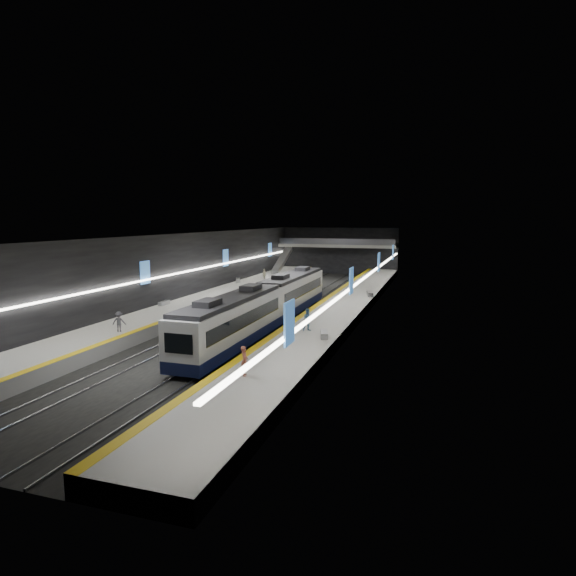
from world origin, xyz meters
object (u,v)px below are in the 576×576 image
(escalator, at_px, (282,260))
(passenger_right_a, at_px, (244,361))
(bench_left_near, at_px, (164,303))
(passenger_right_b, at_px, (308,320))
(bench_right_near, at_px, (324,334))
(bench_right_far, at_px, (370,294))
(bench_left_far, at_px, (238,280))
(passenger_left_a, at_px, (264,275))
(train, at_px, (267,303))
(passenger_left_b, at_px, (119,322))

(escalator, relative_size, passenger_right_a, 4.76)
(bench_left_near, distance_m, passenger_right_b, 17.92)
(bench_right_near, bearing_deg, bench_right_far, 73.30)
(bench_left_near, bearing_deg, passenger_right_a, -50.01)
(escalator, xyz_separation_m, bench_left_near, (-1.85, -31.84, -1.70))
(bench_left_far, bearing_deg, passenger_left_a, 11.24)
(train, xyz_separation_m, escalator, (-10.00, 34.10, 0.70))
(bench_left_near, height_order, passenger_left_b, passenger_left_b)
(train, bearing_deg, passenger_left_b, -135.10)
(passenger_right_a, distance_m, passenger_right_b, 11.36)
(bench_left_far, bearing_deg, bench_right_near, -79.08)
(bench_right_near, bearing_deg, bench_left_near, 141.37)
(bench_left_far, distance_m, passenger_left_a, 3.75)
(bench_left_near, distance_m, bench_left_far, 18.22)
(bench_left_near, height_order, passenger_right_a, passenger_right_a)
(bench_left_far, distance_m, bench_right_near, 31.90)
(passenger_right_b, bearing_deg, passenger_left_a, 81.40)
(bench_left_far, xyz_separation_m, passenger_left_b, (2.95, -29.28, 0.54))
(escalator, relative_size, passenger_left_a, 4.72)
(bench_right_near, height_order, passenger_right_a, passenger_right_a)
(train, bearing_deg, passenger_right_b, -40.26)
(bench_left_far, relative_size, passenger_left_b, 1.26)
(passenger_left_a, height_order, passenger_left_b, passenger_left_a)
(bench_left_far, distance_m, passenger_left_b, 29.43)
(escalator, height_order, bench_left_far, escalator)
(bench_right_far, bearing_deg, passenger_right_a, -109.56)
(bench_left_near, bearing_deg, bench_right_near, -25.73)
(passenger_left_b, bearing_deg, passenger_right_b, -179.67)
(train, height_order, passenger_left_b, train)
(bench_right_far, distance_m, passenger_right_b, 18.48)
(passenger_right_a, relative_size, passenger_left_a, 0.99)
(passenger_left_b, bearing_deg, bench_right_near, 173.14)
(escalator, height_order, bench_right_near, escalator)
(bench_right_near, relative_size, passenger_right_a, 1.08)
(bench_right_far, bearing_deg, train, -130.74)
(train, xyz_separation_m, passenger_left_a, (-8.75, 22.62, -0.35))
(passenger_right_a, bearing_deg, bench_left_near, 22.06)
(passenger_left_a, bearing_deg, bench_right_near, 39.85)
(bench_left_near, distance_m, bench_right_near, 20.01)
(bench_right_far, distance_m, passenger_left_b, 27.92)
(bench_right_far, xyz_separation_m, passenger_right_b, (-2.11, -18.34, 0.63))
(escalator, height_order, passenger_left_b, escalator)
(bench_left_near, relative_size, passenger_left_b, 1.03)
(bench_right_near, xyz_separation_m, passenger_left_a, (-15.28, 28.27, 0.62))
(bench_left_near, height_order, bench_left_far, bench_left_far)
(bench_right_near, height_order, passenger_right_b, passenger_right_b)
(train, height_order, bench_right_near, train)
(bench_right_far, xyz_separation_m, passenger_left_a, (-15.74, 8.41, 0.60))
(bench_left_far, relative_size, bench_right_near, 1.08)
(bench_right_near, height_order, bench_right_far, bench_right_far)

